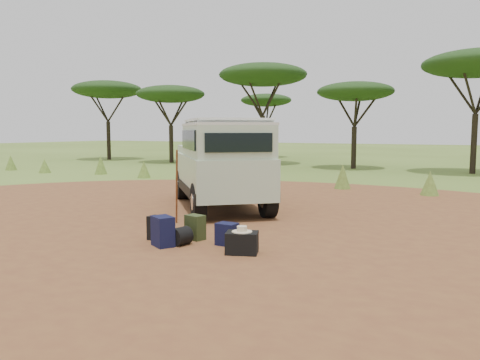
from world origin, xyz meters
The scene contains 13 objects.
ground centered at (0.00, 0.00, 0.00)m, with size 140.00×140.00×0.00m, color #566B26.
dirt_clearing centered at (0.00, 0.00, 0.00)m, with size 23.00×23.00×0.01m, color brown.
grass_fringe centered at (0.12, 8.67, 0.40)m, with size 36.60×1.60×0.90m.
acacia_treeline centered at (0.75, 19.81, 4.87)m, with size 46.70×13.20×6.26m.
safari_vehicle centered at (-1.76, 3.05, 1.16)m, with size 4.66×4.95×2.40m.
walking_staff centered at (-1.51, 0.65, 0.85)m, with size 0.04×0.04×1.72m, color brown.
backpack_black centered at (-0.94, -0.79, 0.23)m, with size 0.34×0.25×0.47m, color black.
backpack_navy centered at (-0.55, -1.14, 0.28)m, with size 0.43×0.30×0.56m, color #13163D.
backpack_olive centered at (-0.31, -0.43, 0.24)m, with size 0.35×0.25×0.49m, color #344520.
duffel_navy centered at (0.45, -0.53, 0.21)m, with size 0.37×0.28×0.42m, color #13163D.
hard_case centered at (0.96, -0.92, 0.19)m, with size 0.54×0.38×0.38m, color black.
stuff_sack centered at (-0.32, -0.91, 0.17)m, with size 0.34×0.34×0.34m, color black.
safari_hat centered at (0.96, -0.92, 0.42)m, with size 0.35×0.35×0.10m.
Camera 1 is at (4.60, -7.87, 2.10)m, focal length 35.00 mm.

